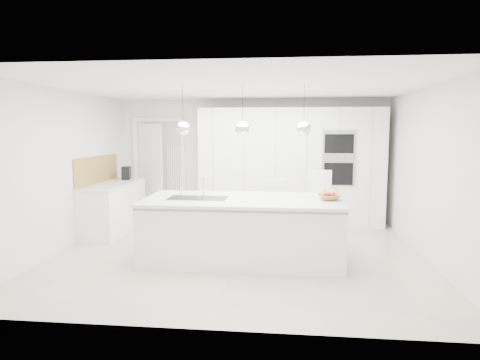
# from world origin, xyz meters

# --- Properties ---
(floor) EXTENTS (5.50, 5.50, 0.00)m
(floor) POSITION_xyz_m (0.00, 0.00, 0.00)
(floor) COLOR #BBB093
(floor) RESTS_ON ground
(wall_back) EXTENTS (5.50, 0.00, 5.50)m
(wall_back) POSITION_xyz_m (0.00, 2.50, 1.25)
(wall_back) COLOR silver
(wall_back) RESTS_ON ground
(wall_left) EXTENTS (0.00, 5.00, 5.00)m
(wall_left) POSITION_xyz_m (-2.75, 0.00, 1.25)
(wall_left) COLOR silver
(wall_left) RESTS_ON ground
(ceiling) EXTENTS (5.50, 5.50, 0.00)m
(ceiling) POSITION_xyz_m (0.00, 0.00, 2.50)
(ceiling) COLOR white
(ceiling) RESTS_ON wall_back
(tall_cabinets) EXTENTS (3.60, 0.60, 2.30)m
(tall_cabinets) POSITION_xyz_m (0.80, 2.20, 1.15)
(tall_cabinets) COLOR white
(tall_cabinets) RESTS_ON floor
(oven_stack) EXTENTS (0.62, 0.04, 1.05)m
(oven_stack) POSITION_xyz_m (1.70, 1.89, 1.35)
(oven_stack) COLOR #A5A5A8
(oven_stack) RESTS_ON tall_cabinets
(doorway_frame) EXTENTS (1.11, 0.08, 2.13)m
(doorway_frame) POSITION_xyz_m (-1.95, 2.47, 1.02)
(doorway_frame) COLOR white
(doorway_frame) RESTS_ON floor
(hallway_door) EXTENTS (0.76, 0.38, 2.00)m
(hallway_door) POSITION_xyz_m (-2.20, 2.42, 1.00)
(hallway_door) COLOR white
(hallway_door) RESTS_ON floor
(radiator) EXTENTS (0.32, 0.04, 1.40)m
(radiator) POSITION_xyz_m (-1.63, 2.46, 0.85)
(radiator) COLOR white
(radiator) RESTS_ON floor
(left_base_cabinets) EXTENTS (0.60, 1.80, 0.86)m
(left_base_cabinets) POSITION_xyz_m (-2.45, 1.20, 0.43)
(left_base_cabinets) COLOR white
(left_base_cabinets) RESTS_ON floor
(left_worktop) EXTENTS (0.62, 1.82, 0.04)m
(left_worktop) POSITION_xyz_m (-2.45, 1.20, 0.88)
(left_worktop) COLOR white
(left_worktop) RESTS_ON left_base_cabinets
(oak_backsplash) EXTENTS (0.02, 1.80, 0.50)m
(oak_backsplash) POSITION_xyz_m (-2.74, 1.20, 1.15)
(oak_backsplash) COLOR #A8833C
(oak_backsplash) RESTS_ON wall_left
(island_base) EXTENTS (2.80, 1.20, 0.86)m
(island_base) POSITION_xyz_m (0.10, -0.30, 0.43)
(island_base) COLOR white
(island_base) RESTS_ON floor
(island_worktop) EXTENTS (2.84, 1.40, 0.04)m
(island_worktop) POSITION_xyz_m (0.10, -0.25, 0.88)
(island_worktop) COLOR white
(island_worktop) RESTS_ON island_base
(island_sink) EXTENTS (0.84, 0.44, 0.18)m
(island_sink) POSITION_xyz_m (-0.55, -0.30, 0.82)
(island_sink) COLOR #3F3F42
(island_sink) RESTS_ON island_worktop
(island_tap) EXTENTS (0.02, 0.02, 0.30)m
(island_tap) POSITION_xyz_m (-0.50, -0.10, 1.05)
(island_tap) COLOR white
(island_tap) RESTS_ON island_worktop
(pendant_left) EXTENTS (0.20, 0.20, 0.20)m
(pendant_left) POSITION_xyz_m (-0.75, -0.30, 1.90)
(pendant_left) COLOR white
(pendant_left) RESTS_ON ceiling
(pendant_mid) EXTENTS (0.20, 0.20, 0.20)m
(pendant_mid) POSITION_xyz_m (0.10, -0.30, 1.90)
(pendant_mid) COLOR white
(pendant_mid) RESTS_ON ceiling
(pendant_right) EXTENTS (0.20, 0.20, 0.20)m
(pendant_right) POSITION_xyz_m (0.95, -0.30, 1.90)
(pendant_right) COLOR white
(pendant_right) RESTS_ON ceiling
(fruit_bowl) EXTENTS (0.36, 0.36, 0.08)m
(fruit_bowl) POSITION_xyz_m (1.32, -0.26, 0.94)
(fruit_bowl) COLOR #A8833C
(fruit_bowl) RESTS_ON island_worktop
(espresso_machine) EXTENTS (0.20, 0.27, 0.26)m
(espresso_machine) POSITION_xyz_m (-2.43, 1.83, 1.03)
(espresso_machine) COLOR black
(espresso_machine) RESTS_ON left_worktop
(bar_stool_left) EXTENTS (0.38, 0.51, 1.07)m
(bar_stool_left) POSITION_xyz_m (0.55, 0.60, 0.53)
(bar_stool_left) COLOR white
(bar_stool_left) RESTS_ON floor
(bar_stool_right) EXTENTS (0.46, 0.60, 1.22)m
(bar_stool_right) POSITION_xyz_m (1.26, 0.56, 0.61)
(bar_stool_right) COLOR white
(bar_stool_right) RESTS_ON floor
(apple_a) EXTENTS (0.07, 0.07, 0.07)m
(apple_a) POSITION_xyz_m (1.31, -0.23, 0.97)
(apple_a) COLOR #B91704
(apple_a) RESTS_ON fruit_bowl
(apple_b) EXTENTS (0.08, 0.08, 0.08)m
(apple_b) POSITION_xyz_m (1.28, -0.28, 0.97)
(apple_b) COLOR #B91704
(apple_b) RESTS_ON fruit_bowl
(apple_c) EXTENTS (0.08, 0.08, 0.08)m
(apple_c) POSITION_xyz_m (1.37, -0.26, 0.97)
(apple_c) COLOR #B91704
(apple_c) RESTS_ON fruit_bowl
(banana_bunch) EXTENTS (0.25, 0.18, 0.22)m
(banana_bunch) POSITION_xyz_m (1.34, -0.23, 1.02)
(banana_bunch) COLOR yellow
(banana_bunch) RESTS_ON fruit_bowl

